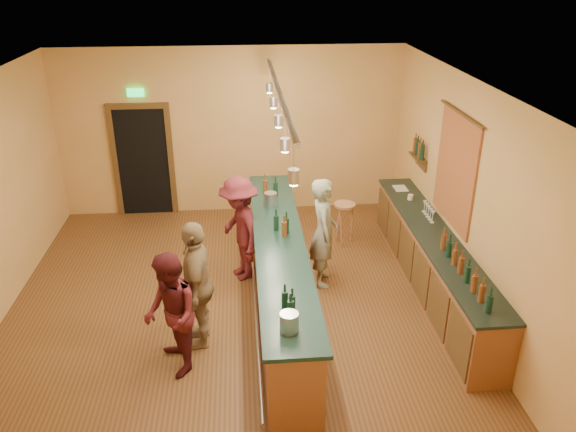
{
  "coord_description": "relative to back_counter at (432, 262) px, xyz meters",
  "views": [
    {
      "loc": [
        0.18,
        -6.94,
        4.62
      ],
      "look_at": [
        0.8,
        0.2,
        1.32
      ],
      "focal_mm": 35.0,
      "sensor_mm": 36.0,
      "label": 1
    }
  ],
  "objects": [
    {
      "name": "floor",
      "position": [
        -2.97,
        -0.18,
        -0.49
      ],
      "size": [
        7.0,
        7.0,
        0.0
      ],
      "primitive_type": "plane",
      "color": "#563618",
      "rests_on": "ground"
    },
    {
      "name": "ceiling",
      "position": [
        -2.97,
        -0.18,
        2.71
      ],
      "size": [
        6.5,
        7.0,
        0.02
      ],
      "primitive_type": "cube",
      "color": "silver",
      "rests_on": "wall_back"
    },
    {
      "name": "wall_back",
      "position": [
        -2.97,
        3.32,
        1.11
      ],
      "size": [
        6.5,
        0.02,
        3.2
      ],
      "primitive_type": "cube",
      "color": "#B99B45",
      "rests_on": "floor"
    },
    {
      "name": "wall_front",
      "position": [
        -2.97,
        -3.68,
        1.11
      ],
      "size": [
        6.5,
        0.02,
        3.2
      ],
      "primitive_type": "cube",
      "color": "#B99B45",
      "rests_on": "floor"
    },
    {
      "name": "wall_right",
      "position": [
        0.28,
        -0.18,
        1.11
      ],
      "size": [
        0.02,
        7.0,
        3.2
      ],
      "primitive_type": "cube",
      "color": "#B99B45",
      "rests_on": "floor"
    },
    {
      "name": "doorway",
      "position": [
        -4.67,
        3.3,
        0.64
      ],
      "size": [
        1.15,
        0.09,
        2.48
      ],
      "color": "black",
      "rests_on": "wall_back"
    },
    {
      "name": "tapestry",
      "position": [
        0.26,
        0.22,
        1.36
      ],
      "size": [
        0.03,
        1.4,
        1.6
      ],
      "primitive_type": "cube",
      "color": "maroon",
      "rests_on": "wall_right"
    },
    {
      "name": "bottle_shelf",
      "position": [
        0.2,
        1.72,
        1.18
      ],
      "size": [
        0.17,
        0.55,
        0.54
      ],
      "color": "#543A19",
      "rests_on": "wall_right"
    },
    {
      "name": "back_counter",
      "position": [
        0.0,
        0.0,
        0.0
      ],
      "size": [
        0.6,
        4.55,
        1.27
      ],
      "color": "brown",
      "rests_on": "floor"
    },
    {
      "name": "tasting_bar",
      "position": [
        -2.31,
        -0.18,
        0.12
      ],
      "size": [
        0.74,
        5.1,
        1.38
      ],
      "color": "brown",
      "rests_on": "floor"
    },
    {
      "name": "pendant_track",
      "position": [
        -2.31,
        -0.18,
        2.5
      ],
      "size": [
        0.11,
        4.6,
        0.5
      ],
      "color": "silver",
      "rests_on": "ceiling"
    },
    {
      "name": "bartender",
      "position": [
        -1.6,
        0.39,
        0.37
      ],
      "size": [
        0.47,
        0.66,
        1.72
      ],
      "primitive_type": "imported",
      "rotation": [
        0.0,
        0.0,
        1.48
      ],
      "color": "gray",
      "rests_on": "floor"
    },
    {
      "name": "customer_a",
      "position": [
        -3.69,
        -1.49,
        0.3
      ],
      "size": [
        0.8,
        0.91,
        1.57
      ],
      "primitive_type": "imported",
      "rotation": [
        0.0,
        0.0,
        -1.25
      ],
      "color": "#59191E",
      "rests_on": "floor"
    },
    {
      "name": "customer_b",
      "position": [
        -3.41,
        -0.96,
        0.38
      ],
      "size": [
        0.44,
        1.03,
        1.74
      ],
      "primitive_type": "imported",
      "rotation": [
        0.0,
        0.0,
        -1.59
      ],
      "color": "#997A51",
      "rests_on": "floor"
    },
    {
      "name": "customer_c",
      "position": [
        -2.86,
        0.67,
        0.35
      ],
      "size": [
        0.96,
        1.23,
        1.67
      ],
      "primitive_type": "imported",
      "rotation": [
        0.0,
        0.0,
        -1.21
      ],
      "color": "#59191E",
      "rests_on": "floor"
    },
    {
      "name": "bar_stool",
      "position": [
        -1.04,
        1.65,
        0.13
      ],
      "size": [
        0.37,
        0.37,
        0.76
      ],
      "rotation": [
        0.0,
        0.0,
        0.01
      ],
      "color": "#B1744F",
      "rests_on": "floor"
    }
  ]
}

